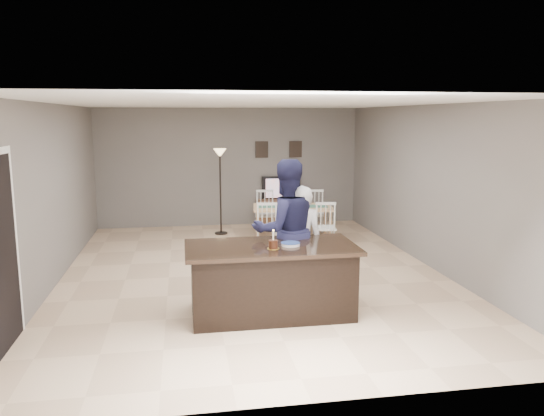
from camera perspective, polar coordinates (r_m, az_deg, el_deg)
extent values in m
plane|color=tan|center=(8.64, -2.09, -7.04)|extent=(8.00, 8.00, 0.00)
plane|color=slate|center=(12.30, -4.59, 4.40)|extent=(6.00, 0.00, 6.00)
plane|color=slate|center=(4.48, 4.58, -5.09)|extent=(6.00, 0.00, 6.00)
plane|color=slate|center=(8.50, -22.64, 1.26)|extent=(0.00, 8.00, 8.00)
plane|color=slate|center=(9.23, 16.67, 2.22)|extent=(0.00, 8.00, 8.00)
plane|color=white|center=(8.27, -2.21, 11.17)|extent=(8.00, 8.00, 0.00)
cube|color=black|center=(6.81, -0.10, -7.94)|extent=(2.00, 1.00, 0.85)
cube|color=black|center=(6.69, -0.10, -4.26)|extent=(2.15, 1.10, 0.05)
cube|color=brown|center=(12.38, 1.11, -0.45)|extent=(1.20, 0.40, 0.60)
imported|color=black|center=(12.36, 1.06, 2.18)|extent=(0.91, 0.12, 0.53)
plane|color=orange|center=(12.28, 1.13, 2.16)|extent=(0.78, 0.00, 0.78)
cube|color=black|center=(12.33, -1.11, 6.30)|extent=(0.30, 0.02, 0.38)
cube|color=black|center=(12.48, 2.55, 6.34)|extent=(0.30, 0.02, 0.38)
plane|color=black|center=(6.37, -26.93, -4.44)|extent=(0.00, 2.10, 2.10)
imported|color=silver|center=(7.33, 3.16, -3.70)|extent=(0.65, 0.50, 1.58)
imported|color=#1B1B3C|center=(7.24, 1.48, -2.39)|extent=(1.03, 0.86, 1.94)
cylinder|color=gold|center=(6.53, 0.14, -4.38)|extent=(0.16, 0.16, 0.00)
cylinder|color=#3A1A10|center=(6.51, 0.14, -3.91)|extent=(0.11, 0.11, 0.10)
cylinder|color=white|center=(6.49, 0.14, -2.97)|extent=(0.02, 0.02, 0.11)
sphere|color=#FFBF4C|center=(6.47, 0.14, -2.40)|extent=(0.02, 0.02, 0.02)
cylinder|color=white|center=(6.68, 2.00, -4.01)|extent=(0.24, 0.24, 0.01)
cylinder|color=white|center=(6.68, 2.00, -3.92)|extent=(0.24, 0.24, 0.01)
cylinder|color=white|center=(6.68, 2.00, -3.82)|extent=(0.24, 0.24, 0.01)
cylinder|color=#314B96|center=(6.68, 2.00, -3.76)|extent=(0.24, 0.24, 0.00)
cube|color=tan|center=(10.56, 2.26, 0.06)|extent=(1.67, 1.08, 0.04)
cylinder|color=tan|center=(10.24, -1.55, -2.34)|extent=(0.06, 0.06, 0.70)
cylinder|color=tan|center=(11.05, 5.76, -1.48)|extent=(0.06, 0.06, 0.70)
cube|color=#3E6F5C|center=(10.55, 2.26, 0.19)|extent=(1.41, 0.52, 0.01)
cube|color=silver|center=(9.91, -0.57, -2.20)|extent=(0.46, 0.44, 0.04)
cylinder|color=silver|center=(9.80, -1.52, -3.71)|extent=(0.03, 0.03, 0.42)
cylinder|color=silver|center=(10.12, 0.36, -3.28)|extent=(0.03, 0.03, 0.42)
cube|color=silver|center=(9.65, -0.55, 0.43)|extent=(0.37, 0.08, 0.05)
cube|color=silver|center=(9.99, 5.63, -2.14)|extent=(0.46, 0.44, 0.04)
cylinder|color=silver|center=(9.87, 4.77, -3.65)|extent=(0.03, 0.03, 0.42)
cylinder|color=silver|center=(10.22, 6.42, -3.21)|extent=(0.03, 0.03, 0.42)
cube|color=silver|center=(9.73, 5.81, 0.47)|extent=(0.37, 0.08, 0.05)
cube|color=silver|center=(11.26, -0.75, -0.75)|extent=(0.46, 0.44, 0.04)
cylinder|color=silver|center=(11.46, 0.07, -1.73)|extent=(0.03, 0.03, 0.42)
cylinder|color=silver|center=(11.14, -1.59, -2.07)|extent=(0.03, 0.03, 0.42)
cube|color=silver|center=(11.35, -0.78, 1.85)|extent=(0.37, 0.08, 0.05)
cube|color=silver|center=(11.33, 4.71, -0.71)|extent=(0.46, 0.44, 0.04)
cylinder|color=silver|center=(11.55, 5.43, -1.69)|extent=(0.03, 0.03, 0.42)
cylinder|color=silver|center=(11.20, 3.94, -2.02)|extent=(0.03, 0.03, 0.42)
cube|color=silver|center=(11.43, 4.64, 1.87)|extent=(0.37, 0.08, 0.05)
cylinder|color=black|center=(11.53, -5.49, -2.70)|extent=(0.27, 0.27, 0.03)
cylinder|color=black|center=(11.37, -5.56, 1.48)|extent=(0.04, 0.04, 1.69)
cone|color=#F5CD87|center=(11.28, -5.64, 5.92)|extent=(0.27, 0.27, 0.18)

